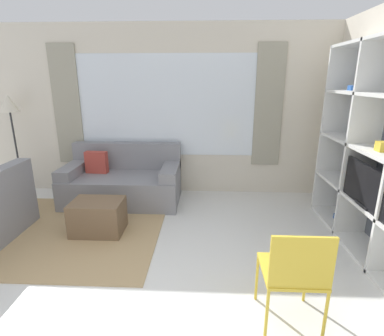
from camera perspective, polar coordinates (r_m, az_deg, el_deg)
wall_back at (r=4.98m, az=-4.82°, el=10.64°), size 6.50×0.11×2.70m
area_rug at (r=4.25m, az=-23.55°, el=-10.90°), size 2.51×2.06×0.01m
couch_main at (r=4.85m, az=-12.99°, el=-2.58°), size 1.75×0.94×0.87m
ottoman at (r=3.96m, az=-17.45°, el=-8.89°), size 0.62×0.45×0.42m
floor_lamp at (r=5.55m, az=-31.37°, el=9.15°), size 0.30×0.30×1.64m
folding_chair at (r=2.44m, az=18.97°, el=-17.97°), size 0.44×0.46×0.86m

